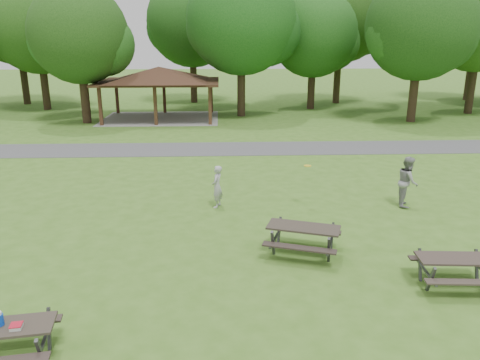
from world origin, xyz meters
The scene contains 17 objects.
ground centered at (0.00, 0.00, 0.00)m, with size 160.00×160.00×0.00m, color #3E6B1E.
asphalt_path centered at (0.00, 14.00, 0.01)m, with size 120.00×3.20×0.02m, color #47474A.
pavilion centered at (-4.00, 24.00, 3.06)m, with size 8.60×7.01×3.76m.
tree_row_c centered at (-13.90, 29.03, 6.54)m, with size 8.19×7.80×10.67m.
tree_row_d centered at (-8.92, 22.53, 5.77)m, with size 6.93×6.60×9.27m.
tree_row_e centered at (2.10, 25.03, 6.78)m, with size 8.40×8.00×11.02m.
tree_row_f centered at (8.09, 28.53, 5.84)m, with size 7.35×7.00×9.55m.
tree_row_g centered at (14.09, 22.03, 6.33)m, with size 7.77×7.40×10.25m.
tree_deep_a centered at (-16.90, 32.53, 7.13)m, with size 8.40×8.00×11.38m.
tree_deep_b centered at (-1.90, 33.03, 6.89)m, with size 8.40×8.00×11.13m.
tree_deep_c centered at (11.10, 32.03, 7.44)m, with size 8.82×8.40×11.90m.
tree_deep_d centered at (24.10, 33.53, 7.03)m, with size 8.40×8.00×11.27m.
picnic_table_middle centered at (2.62, 1.13, 0.63)m, with size 2.37×2.13×0.85m.
picnic_table_far centered at (5.97, -0.78, 0.58)m, with size 1.91×1.58×0.78m.
frisbee_in_flight centered at (3.40, 4.94, 1.50)m, with size 0.33×0.33×0.02m.
frisbee_thrower centered at (0.23, 5.01, 0.76)m, with size 0.55×0.36×1.52m, color #A8A8AB.
frisbee_catcher centered at (6.98, 4.86, 0.90)m, with size 0.88×0.68×1.80m, color gray.
Camera 1 is at (0.37, -10.66, 5.80)m, focal length 35.00 mm.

